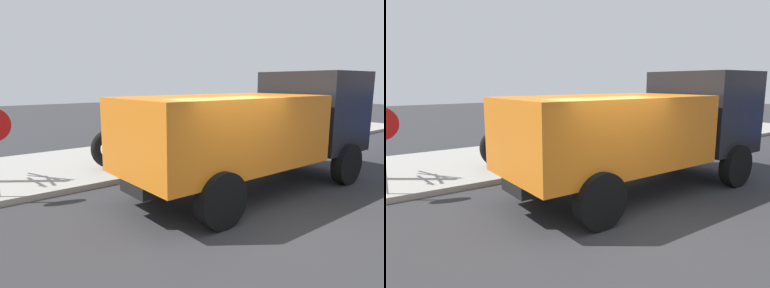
# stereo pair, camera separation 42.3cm
# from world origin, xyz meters

# --- Properties ---
(ground_plane) EXTENTS (80.00, 80.00, 0.00)m
(ground_plane) POSITION_xyz_m (0.00, 0.00, 0.00)
(ground_plane) COLOR #2D2D30
(sidewalk_curb) EXTENTS (36.00, 5.00, 0.15)m
(sidewalk_curb) POSITION_xyz_m (0.00, 6.50, 0.07)
(sidewalk_curb) COLOR #99968E
(sidewalk_curb) RESTS_ON ground
(fire_hydrant) EXTENTS (0.24, 0.54, 0.73)m
(fire_hydrant) POSITION_xyz_m (-0.36, 5.56, 0.54)
(fire_hydrant) COLOR red
(fire_hydrant) RESTS_ON sidewalk_curb
(loose_tire) EXTENTS (1.22, 0.62, 1.19)m
(loose_tire) POSITION_xyz_m (-0.45, 5.21, 0.75)
(loose_tire) COLOR black
(loose_tire) RESTS_ON sidewalk_curb
(dump_truck_orange) EXTENTS (7.01, 2.82, 3.00)m
(dump_truck_orange) POSITION_xyz_m (1.90, 1.47, 1.61)
(dump_truck_orange) COLOR orange
(dump_truck_orange) RESTS_ON ground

